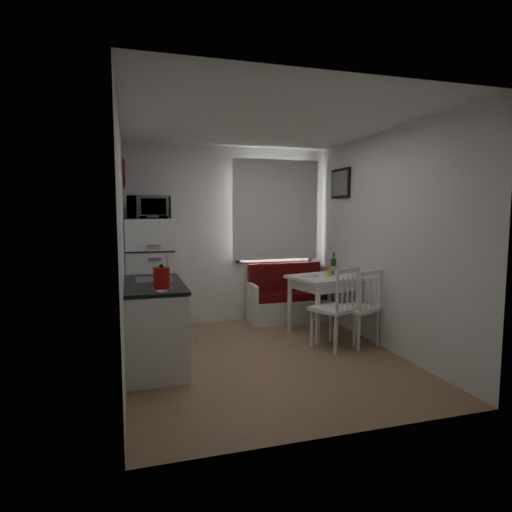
# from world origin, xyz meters

# --- Properties ---
(floor) EXTENTS (3.00, 3.50, 0.02)m
(floor) POSITION_xyz_m (0.00, 0.00, 0.00)
(floor) COLOR #966F50
(floor) RESTS_ON ground
(ceiling) EXTENTS (3.00, 3.50, 0.02)m
(ceiling) POSITION_xyz_m (0.00, 0.00, 2.60)
(ceiling) COLOR white
(ceiling) RESTS_ON wall_back
(wall_back) EXTENTS (3.00, 0.02, 2.60)m
(wall_back) POSITION_xyz_m (0.00, 1.75, 1.30)
(wall_back) COLOR white
(wall_back) RESTS_ON floor
(wall_front) EXTENTS (3.00, 0.02, 2.60)m
(wall_front) POSITION_xyz_m (0.00, -1.75, 1.30)
(wall_front) COLOR white
(wall_front) RESTS_ON floor
(wall_left) EXTENTS (0.02, 3.50, 2.60)m
(wall_left) POSITION_xyz_m (-1.50, 0.00, 1.30)
(wall_left) COLOR white
(wall_left) RESTS_ON floor
(wall_right) EXTENTS (0.02, 3.50, 2.60)m
(wall_right) POSITION_xyz_m (1.50, 0.00, 1.30)
(wall_right) COLOR white
(wall_right) RESTS_ON floor
(window) EXTENTS (1.22, 0.06, 1.47)m
(window) POSITION_xyz_m (0.70, 1.72, 1.62)
(window) COLOR white
(window) RESTS_ON wall_back
(curtain) EXTENTS (1.35, 0.02, 1.50)m
(curtain) POSITION_xyz_m (0.70, 1.65, 1.68)
(curtain) COLOR white
(curtain) RESTS_ON wall_back
(kitchen_counter) EXTENTS (0.62, 1.32, 1.16)m
(kitchen_counter) POSITION_xyz_m (-1.20, 0.16, 0.46)
(kitchen_counter) COLOR white
(kitchen_counter) RESTS_ON floor
(wall_sign) EXTENTS (0.03, 0.40, 0.40)m
(wall_sign) POSITION_xyz_m (-1.47, 1.45, 2.15)
(wall_sign) COLOR #1A309C
(wall_sign) RESTS_ON wall_left
(picture_frame) EXTENTS (0.04, 0.52, 0.42)m
(picture_frame) POSITION_xyz_m (1.48, 1.10, 2.05)
(picture_frame) COLOR black
(picture_frame) RESTS_ON wall_right
(bench) EXTENTS (1.21, 0.47, 0.87)m
(bench) POSITION_xyz_m (0.84, 1.51, 0.29)
(bench) COLOR white
(bench) RESTS_ON floor
(dining_table) EXTENTS (1.20, 0.96, 0.79)m
(dining_table) POSITION_xyz_m (1.17, 0.72, 0.70)
(dining_table) COLOR white
(dining_table) RESTS_ON floor
(chair_left) EXTENTS (0.62, 0.62, 0.53)m
(chair_left) POSITION_xyz_m (0.92, 0.05, 0.62)
(chair_left) COLOR white
(chair_left) RESTS_ON floor
(chair_right) EXTENTS (0.57, 0.57, 0.51)m
(chair_right) POSITION_xyz_m (1.25, 0.05, 0.59)
(chair_right) COLOR white
(chair_right) RESTS_ON floor
(fridge) EXTENTS (0.62, 0.62, 1.56)m
(fridge) POSITION_xyz_m (-1.18, 1.40, 0.78)
(fridge) COLOR white
(fridge) RESTS_ON floor
(microwave) EXTENTS (0.54, 0.37, 0.30)m
(microwave) POSITION_xyz_m (-1.18, 1.35, 1.71)
(microwave) COLOR white
(microwave) RESTS_ON fridge
(kettle) EXTENTS (0.19, 0.19, 0.25)m
(kettle) POSITION_xyz_m (-1.15, -0.38, 1.02)
(kettle) COLOR #AC100D
(kettle) RESTS_ON kitchen_counter
(wine_bottle) EXTENTS (0.08, 0.08, 0.30)m
(wine_bottle) POSITION_xyz_m (1.25, 0.82, 0.94)
(wine_bottle) COLOR #16461E
(wine_bottle) RESTS_ON dining_table
(drinking_glass_orange) EXTENTS (0.06, 0.06, 0.10)m
(drinking_glass_orange) POSITION_xyz_m (1.12, 0.67, 0.84)
(drinking_glass_orange) COLOR gold
(drinking_glass_orange) RESTS_ON dining_table
(drinking_glass_blue) EXTENTS (0.05, 0.05, 0.09)m
(drinking_glass_blue) POSITION_xyz_m (1.25, 0.77, 0.84)
(drinking_glass_blue) COLOR #79A0CD
(drinking_glass_blue) RESTS_ON dining_table
(plate) EXTENTS (0.23, 0.23, 0.02)m
(plate) POSITION_xyz_m (0.87, 0.74, 0.80)
(plate) COLOR white
(plate) RESTS_ON dining_table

